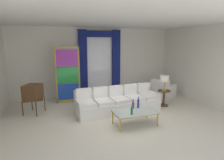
{
  "coord_description": "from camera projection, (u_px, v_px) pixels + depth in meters",
  "views": [
    {
      "loc": [
        -2.16,
        -5.37,
        2.36
      ],
      "look_at": [
        0.05,
        0.9,
        1.05
      ],
      "focal_mm": 30.74,
      "sensor_mm": 36.0,
      "label": 1
    }
  ],
  "objects": [
    {
      "name": "wall_rear",
      "position": [
        95.0,
        62.0,
        8.68
      ],
      "size": [
        8.0,
        0.12,
        3.0
      ],
      "primitive_type": "cube",
      "color": "white",
      "rests_on": "ground"
    },
    {
      "name": "bottle_blue_decanter",
      "position": [
        132.0,
        111.0,
        5.26
      ],
      "size": [
        0.06,
        0.06,
        0.28
      ],
      "color": "#196B3D",
      "rests_on": "coffee_table"
    },
    {
      "name": "vintage_tv",
      "position": [
        33.0,
        93.0,
        6.34
      ],
      "size": [
        0.72,
        0.75,
        1.35
      ],
      "color": "brown",
      "rests_on": "ground"
    },
    {
      "name": "table_lamp_brass",
      "position": [
        165.0,
        79.0,
        7.07
      ],
      "size": [
        0.32,
        0.32,
        0.57
      ],
      "color": "#B29338",
      "rests_on": "round_side_table"
    },
    {
      "name": "ground_plane",
      "position": [
        120.0,
        117.0,
        6.13
      ],
      "size": [
        16.0,
        16.0,
        0.0
      ],
      "primitive_type": "plane",
      "color": "silver"
    },
    {
      "name": "curtained_window",
      "position": [
        100.0,
        56.0,
        8.53
      ],
      "size": [
        2.0,
        0.17,
        2.7
      ],
      "color": "white",
      "rests_on": "ground"
    },
    {
      "name": "bottle_amber_squat",
      "position": [
        133.0,
        105.0,
        5.73
      ],
      "size": [
        0.07,
        0.07,
        0.28
      ],
      "color": "#753384",
      "rests_on": "coffee_table"
    },
    {
      "name": "wall_right",
      "position": [
        200.0,
        64.0,
        7.59
      ],
      "size": [
        0.12,
        7.0,
        3.0
      ],
      "primitive_type": "cube",
      "color": "white",
      "rests_on": "ground"
    },
    {
      "name": "coffee_table",
      "position": [
        135.0,
        112.0,
        5.52
      ],
      "size": [
        1.22,
        0.68,
        0.41
      ],
      "color": "silver",
      "rests_on": "ground"
    },
    {
      "name": "stained_glass_divider",
      "position": [
        68.0,
        76.0,
        7.5
      ],
      "size": [
        0.95,
        0.05,
        2.2
      ],
      "color": "gold",
      "rests_on": "ground"
    },
    {
      "name": "couch_white_long",
      "position": [
        117.0,
        102.0,
        6.72
      ],
      "size": [
        2.96,
        1.08,
        0.86
      ],
      "color": "white",
      "rests_on": "ground"
    },
    {
      "name": "armchair_white",
      "position": [
        163.0,
        91.0,
        8.35
      ],
      "size": [
        1.08,
        1.07,
        0.8
      ],
      "color": "white",
      "rests_on": "ground"
    },
    {
      "name": "bottle_crystal_tall",
      "position": [
        138.0,
        103.0,
        5.78
      ],
      "size": [
        0.06,
        0.06,
        0.34
      ],
      "color": "navy",
      "rests_on": "coffee_table"
    },
    {
      "name": "round_side_table",
      "position": [
        164.0,
        97.0,
        7.2
      ],
      "size": [
        0.48,
        0.48,
        0.59
      ],
      "color": "brown",
      "rests_on": "ground"
    },
    {
      "name": "ceiling_slab",
      "position": [
        112.0,
        22.0,
        6.29
      ],
      "size": [
        8.0,
        7.6,
        0.04
      ],
      "primitive_type": "cube",
      "color": "white"
    },
    {
      "name": "peacock_figurine",
      "position": [
        82.0,
        98.0,
        7.46
      ],
      "size": [
        0.44,
        0.6,
        0.5
      ],
      "color": "beige",
      "rests_on": "ground"
    }
  ]
}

